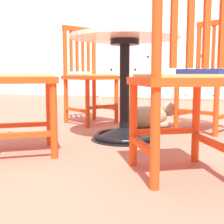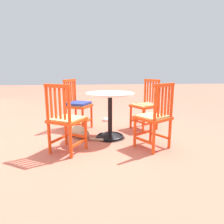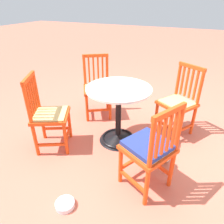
{
  "view_description": "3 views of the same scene",
  "coord_description": "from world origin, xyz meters",
  "px_view_note": "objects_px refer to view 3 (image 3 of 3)",
  "views": [
    {
      "loc": [
        0.68,
        -2.1,
        0.46
      ],
      "look_at": [
        0.02,
        0.04,
        0.19
      ],
      "focal_mm": 49.19,
      "sensor_mm": 36.0,
      "label": 1
    },
    {
      "loc": [
        -2.96,
        0.28,
        1.08
      ],
      "look_at": [
        0.14,
        -0.04,
        0.42
      ],
      "focal_mm": 32.2,
      "sensor_mm": 36.0,
      "label": 2
    },
    {
      "loc": [
        2.14,
        0.82,
        1.62
      ],
      "look_at": [
        0.14,
        -0.1,
        0.4
      ],
      "focal_mm": 32.91,
      "sensor_mm": 36.0,
      "label": 3
    }
  ],
  "objects_px": {
    "orange_chair_facing_out": "(150,149)",
    "pet_water_bowl": "(65,204)",
    "orange_chair_at_corner": "(178,103)",
    "tabby_cat": "(156,148)",
    "cafe_table": "(118,121)",
    "orange_chair_near_fence": "(48,115)",
    "orange_chair_tucked_in": "(97,88)"
  },
  "relations": [
    {
      "from": "orange_chair_facing_out",
      "to": "tabby_cat",
      "type": "bearing_deg",
      "value": -177.02
    },
    {
      "from": "orange_chair_facing_out",
      "to": "orange_chair_tucked_in",
      "type": "xyz_separation_m",
      "value": [
        -1.06,
        -1.1,
        -0.01
      ]
    },
    {
      "from": "pet_water_bowl",
      "to": "tabby_cat",
      "type": "bearing_deg",
      "value": 151.45
    },
    {
      "from": "orange_chair_tucked_in",
      "to": "tabby_cat",
      "type": "height_order",
      "value": "orange_chair_tucked_in"
    },
    {
      "from": "orange_chair_facing_out",
      "to": "pet_water_bowl",
      "type": "bearing_deg",
      "value": -47.11
    },
    {
      "from": "orange_chair_facing_out",
      "to": "pet_water_bowl",
      "type": "xyz_separation_m",
      "value": [
        0.54,
        -0.58,
        -0.42
      ]
    },
    {
      "from": "orange_chair_tucked_in",
      "to": "orange_chair_at_corner",
      "type": "bearing_deg",
      "value": 90.33
    },
    {
      "from": "orange_chair_near_fence",
      "to": "cafe_table",
      "type": "bearing_deg",
      "value": 122.72
    },
    {
      "from": "cafe_table",
      "to": "orange_chair_at_corner",
      "type": "xyz_separation_m",
      "value": [
        -0.51,
        0.63,
        0.15
      ]
    },
    {
      "from": "cafe_table",
      "to": "pet_water_bowl",
      "type": "relative_size",
      "value": 4.47
    },
    {
      "from": "orange_chair_tucked_in",
      "to": "orange_chair_near_fence",
      "type": "relative_size",
      "value": 1.0
    },
    {
      "from": "orange_chair_tucked_in",
      "to": "orange_chair_near_fence",
      "type": "distance_m",
      "value": 0.96
    },
    {
      "from": "orange_chair_facing_out",
      "to": "orange_chair_at_corner",
      "type": "relative_size",
      "value": 1.0
    },
    {
      "from": "cafe_table",
      "to": "orange_chair_facing_out",
      "type": "xyz_separation_m",
      "value": [
        0.56,
        0.54,
        0.16
      ]
    },
    {
      "from": "orange_chair_tucked_in",
      "to": "pet_water_bowl",
      "type": "relative_size",
      "value": 5.36
    },
    {
      "from": "tabby_cat",
      "to": "orange_chair_near_fence",
      "type": "bearing_deg",
      "value": -73.2
    },
    {
      "from": "cafe_table",
      "to": "orange_chair_at_corner",
      "type": "height_order",
      "value": "orange_chair_at_corner"
    },
    {
      "from": "orange_chair_facing_out",
      "to": "orange_chair_tucked_in",
      "type": "height_order",
      "value": "same"
    },
    {
      "from": "cafe_table",
      "to": "pet_water_bowl",
      "type": "xyz_separation_m",
      "value": [
        1.1,
        -0.04,
        -0.26
      ]
    },
    {
      "from": "orange_chair_near_fence",
      "to": "tabby_cat",
      "type": "bearing_deg",
      "value": 106.8
    },
    {
      "from": "tabby_cat",
      "to": "pet_water_bowl",
      "type": "distance_m",
      "value": 1.16
    },
    {
      "from": "tabby_cat",
      "to": "pet_water_bowl",
      "type": "bearing_deg",
      "value": -28.55
    },
    {
      "from": "orange_chair_facing_out",
      "to": "tabby_cat",
      "type": "distance_m",
      "value": 0.6
    },
    {
      "from": "cafe_table",
      "to": "orange_chair_facing_out",
      "type": "distance_m",
      "value": 0.8
    },
    {
      "from": "orange_chair_facing_out",
      "to": "orange_chair_at_corner",
      "type": "height_order",
      "value": "same"
    },
    {
      "from": "orange_chair_near_fence",
      "to": "tabby_cat",
      "type": "height_order",
      "value": "orange_chair_near_fence"
    },
    {
      "from": "orange_chair_at_corner",
      "to": "tabby_cat",
      "type": "bearing_deg",
      "value": -10.72
    },
    {
      "from": "orange_chair_facing_out",
      "to": "tabby_cat",
      "type": "height_order",
      "value": "orange_chair_facing_out"
    },
    {
      "from": "orange_chair_near_fence",
      "to": "orange_chair_tucked_in",
      "type": "bearing_deg",
      "value": 172.08
    },
    {
      "from": "cafe_table",
      "to": "pet_water_bowl",
      "type": "distance_m",
      "value": 1.13
    },
    {
      "from": "orange_chair_tucked_in",
      "to": "tabby_cat",
      "type": "xyz_separation_m",
      "value": [
        0.58,
        1.08,
        -0.34
      ]
    },
    {
      "from": "cafe_table",
      "to": "orange_chair_tucked_in",
      "type": "distance_m",
      "value": 0.77
    }
  ]
}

